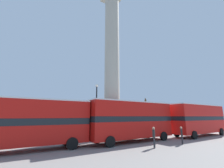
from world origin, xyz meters
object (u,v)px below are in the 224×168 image
(street_lamp, at_px, (96,111))
(bus_b, at_px, (132,119))
(pedestrian_by_plinth, at_px, (182,134))
(bus_a, at_px, (198,119))
(equestrian_statue, at_px, (147,122))
(bus_c, at_px, (27,122))
(pedestrian_near_lamp, at_px, (154,136))
(monument_column, at_px, (112,69))

(street_lamp, bearing_deg, bus_b, -32.81)
(street_lamp, bearing_deg, pedestrian_by_plinth, -39.40)
(bus_a, relative_size, equestrian_statue, 1.74)
(bus_c, xyz_separation_m, street_lamp, (6.97, 1.85, 1.00))
(bus_b, xyz_separation_m, street_lamp, (-3.42, 2.21, 0.90))
(pedestrian_near_lamp, bearing_deg, street_lamp, -102.10)
(monument_column, distance_m, street_lamp, 7.06)
(street_lamp, bearing_deg, monument_column, 29.58)
(bus_a, xyz_separation_m, bus_b, (-11.46, 0.64, -0.01))
(bus_c, height_order, equestrian_statue, equestrian_statue)
(pedestrian_near_lamp, height_order, pedestrian_by_plinth, pedestrian_near_lamp)
(bus_c, bearing_deg, bus_a, -3.57)
(bus_b, relative_size, street_lamp, 1.60)
(equestrian_statue, xyz_separation_m, street_lamp, (-12.28, -5.40, 1.69))
(bus_a, distance_m, pedestrian_near_lamp, 12.15)
(bus_b, height_order, equestrian_statue, equestrian_statue)
(bus_b, bearing_deg, pedestrian_by_plinth, -47.87)
(monument_column, distance_m, equestrian_statue, 12.67)
(equestrian_statue, bearing_deg, bus_b, -137.79)
(bus_c, distance_m, street_lamp, 7.29)
(bus_a, relative_size, bus_b, 1.01)
(monument_column, xyz_separation_m, bus_b, (0.39, -3.93, -7.05))
(bus_b, bearing_deg, bus_c, 174.85)
(bus_b, relative_size, pedestrian_by_plinth, 6.14)
(bus_a, xyz_separation_m, bus_c, (-21.86, 0.99, -0.11))
(monument_column, distance_m, pedestrian_by_plinth, 12.03)
(monument_column, distance_m, bus_c, 12.80)
(pedestrian_by_plinth, bearing_deg, equestrian_statue, -152.76)
(bus_c, relative_size, equestrian_statue, 1.67)
(bus_c, relative_size, street_lamp, 1.55)
(monument_column, xyz_separation_m, pedestrian_by_plinth, (4.01, -7.50, -8.51))
(equestrian_statue, relative_size, street_lamp, 0.93)
(monument_column, relative_size, bus_c, 2.29)
(equestrian_statue, xyz_separation_m, pedestrian_near_lamp, (-9.09, -11.22, -0.61))
(monument_column, height_order, bus_c, monument_column)
(bus_c, bearing_deg, monument_column, 18.68)
(street_lamp, bearing_deg, pedestrian_near_lamp, -61.27)
(bus_b, height_order, pedestrian_by_plinth, bus_b)
(pedestrian_by_plinth, bearing_deg, bus_a, 162.88)
(bus_a, distance_m, pedestrian_by_plinth, 8.51)
(bus_c, bearing_deg, pedestrian_by_plinth, -16.64)
(monument_column, xyz_separation_m, bus_c, (-10.00, -3.57, -7.15))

